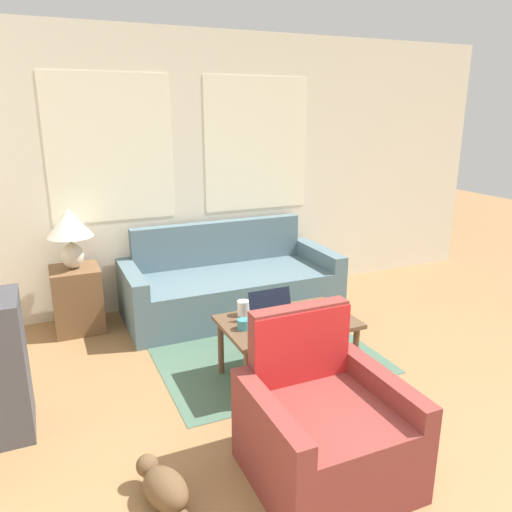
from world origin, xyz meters
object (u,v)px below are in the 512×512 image
armchair (322,429)px  table_lamp (70,229)px  cup_white (244,324)px  snack_bowl (322,312)px  couch (230,286)px  cup_navy (329,318)px  cup_yellow (243,308)px  cat_black (164,487)px  laptop (275,316)px  coffee_table (288,327)px

armchair → table_lamp: size_ratio=1.66×
cup_white → snack_bowl: size_ratio=0.51×
couch → cup_navy: 1.55m
cup_yellow → cat_black: bearing=-129.3°
couch → table_lamp: 1.54m
couch → cup_yellow: (-0.33, -1.14, 0.26)m
laptop → cup_white: 0.24m
couch → snack_bowl: (0.19, -1.37, 0.23)m
armchair → cup_navy: 0.97m
cat_black → snack_bowl: bearing=-77.7°
cup_white → snack_bowl: (0.61, -0.01, -0.01)m
cup_yellow → snack_bowl: (0.52, -0.23, -0.03)m
armchair → snack_bowl: size_ratio=5.05×
table_lamp → couch: bearing=-5.7°
laptop → snack_bowl: size_ratio=1.85×
cup_yellow → cat_black: size_ratio=0.21×
snack_bowl → cat_black: (-1.38, -0.82, -0.38)m
couch → table_lamp: (-1.38, 0.14, 0.67)m
coffee_table → snack_bowl: 0.28m
armchair → cup_white: size_ratio=9.92×
cup_navy → cat_black: (-1.35, -0.67, -0.40)m
armchair → table_lamp: bearing=112.6°
cup_yellow → coffee_table: bearing=-39.5°
cup_yellow → armchair: bearing=-91.6°
couch → cat_black: bearing=-118.5°
armchair → cup_yellow: 1.19m
laptop → snack_bowl: laptop is taller
cup_navy → cat_black: bearing=-153.7°
armchair → snack_bowl: 1.11m
laptop → cup_white: laptop is taller
armchair → snack_bowl: (0.55, 0.94, 0.22)m
coffee_table → laptop: 0.14m
cup_navy → cup_white: 0.60m
cup_navy → cup_yellow: 0.62m
coffee_table → couch: bearing=86.9°
couch → coffee_table: 1.36m
table_lamp → snack_bowl: (1.57, -1.51, -0.44)m
table_lamp → laptop: 1.96m
table_lamp → cup_white: 1.84m
armchair → laptop: 1.00m
armchair → table_lamp: 2.73m
cup_yellow → cup_white: (-0.09, -0.22, -0.02)m
cat_black → armchair: bearing=-116.3°
couch → coffee_table: (-0.07, -1.35, 0.15)m
armchair → cat_black: armchair is taller
laptop → cup_yellow: (-0.15, 0.21, 0.00)m
coffee_table → cup_navy: bearing=-36.3°
couch → laptop: size_ratio=6.33×
cup_navy → cat_black: 1.56m
laptop → cup_navy: 0.38m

